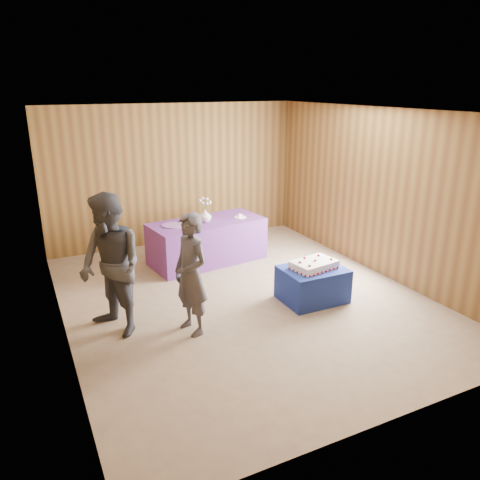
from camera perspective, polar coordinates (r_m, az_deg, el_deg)
ground at (r=7.02m, az=0.40°, el=-7.12°), size 6.00×6.00×0.00m
room_shell at (r=6.45m, az=0.44°, el=7.48°), size 5.04×6.04×2.72m
cake_table at (r=6.96m, az=8.83°, el=-5.34°), size 0.90×0.71×0.50m
serving_table at (r=8.34m, az=-4.02°, el=-0.16°), size 2.10×1.16×0.75m
sheet_cake at (r=6.84m, az=8.99°, el=-2.98°), size 0.72×0.54×0.15m
vase at (r=8.16m, az=-4.26°, el=2.98°), size 0.24×0.24×0.22m
flower_spray at (r=8.09m, az=-4.30°, el=4.76°), size 0.24×0.24×0.18m
platter at (r=8.01m, az=-8.18°, el=1.79°), size 0.41×0.41×0.02m
plate at (r=8.43m, az=0.01°, el=2.81°), size 0.28×0.28×0.01m
cake_slice at (r=8.42m, az=0.02°, el=3.03°), size 0.07×0.06×0.08m
knife at (r=8.32m, az=0.90°, el=2.57°), size 0.26×0.03×0.00m
guest_left at (r=5.85m, az=-6.01°, el=-4.20°), size 0.50×0.65×1.58m
guest_right at (r=5.97m, az=-15.45°, el=-3.08°), size 0.98×1.09×1.82m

